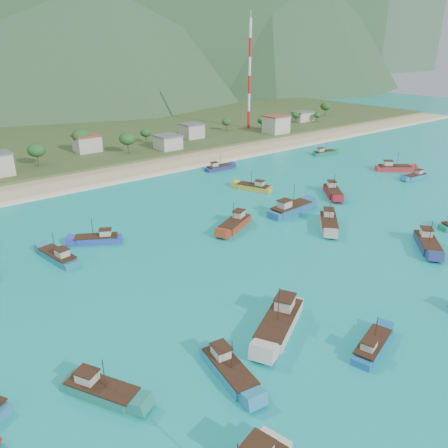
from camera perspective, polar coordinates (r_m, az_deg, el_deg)
ground at (r=88.54m, az=11.34°, el=-4.05°), size 600.00×600.00×0.00m
beach at (r=148.15m, az=-12.56°, el=6.67°), size 400.00×18.00×1.20m
land at (r=203.43m, az=-20.49°, el=9.99°), size 400.00×110.00×2.40m
surf_line at (r=139.97m, az=-10.79°, el=5.90°), size 400.00×2.50×0.08m
village at (r=169.13m, az=-13.90°, el=10.10°), size 217.84×32.87×7.34m
vegetation at (r=163.21m, az=-21.45°, el=9.02°), size 279.17×26.40×8.95m
radio_tower at (r=212.29m, az=3.35°, el=18.80°), size 1.20×1.20×48.16m
boat_3 at (r=156.27m, az=21.29°, el=6.79°), size 10.91×9.82×6.72m
boat_4 at (r=172.19m, az=12.93°, el=9.01°), size 9.79×4.49×5.58m
boat_6 at (r=102.85m, az=13.50°, el=0.11°), size 10.99×10.45×6.92m
boat_7 at (r=58.03m, az=0.61°, el=-18.56°), size 4.63×10.69×6.11m
boat_8 at (r=65.03m, az=18.76°, el=-14.95°), size 9.43×4.93×5.35m
boat_10 at (r=109.26m, az=8.68°, el=1.89°), size 13.17×4.60×7.66m
boat_11 at (r=99.13m, az=25.01°, el=-2.35°), size 10.75×9.82×6.66m
boat_13 at (r=65.98m, az=7.26°, el=-12.68°), size 13.56×9.68×7.84m
boat_17 at (r=99.57m, az=1.44°, el=-0.02°), size 11.75×7.82×6.73m
boat_18 at (r=57.30m, az=-15.76°, el=-20.26°), size 7.38×10.24×5.93m
boat_19 at (r=146.88m, az=-0.68°, el=7.33°), size 9.73×3.42×5.66m
boat_21 at (r=126.19m, az=3.90°, el=4.77°), size 6.52×10.58×6.02m
boat_22 at (r=95.90m, az=-16.20°, el=-1.97°), size 9.88×7.45×5.77m
boat_24 at (r=149.43m, az=23.68°, el=5.66°), size 9.19×3.63×5.29m
boat_26 at (r=90.35m, az=-20.85°, el=-4.09°), size 4.80×10.77×6.14m
boat_27 at (r=125.23m, az=14.00°, el=4.06°), size 9.76×10.74×6.64m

